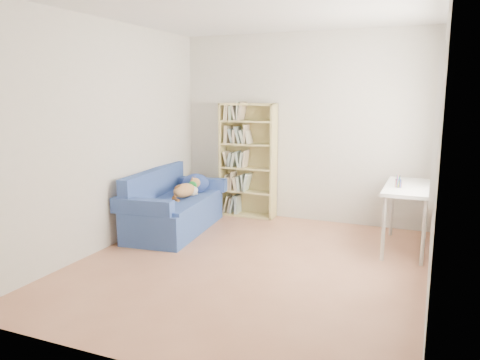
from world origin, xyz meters
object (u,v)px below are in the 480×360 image
sofa (174,207)px  bookshelf (248,165)px  desk (408,193)px  pen_cup (398,182)px

sofa → bookshelf: 1.29m
desk → bookshelf: bearing=163.0°
sofa → pen_cup: size_ratio=11.61×
sofa → bookshelf: (0.63, 1.04, 0.45)m
sofa → desk: size_ratio=1.55×
sofa → desk: (2.86, 0.36, 0.35)m
bookshelf → pen_cup: size_ratio=11.27×
sofa → desk: sofa is taller
bookshelf → pen_cup: (2.13, -0.81, 0.05)m
bookshelf → desk: bookshelf is taller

